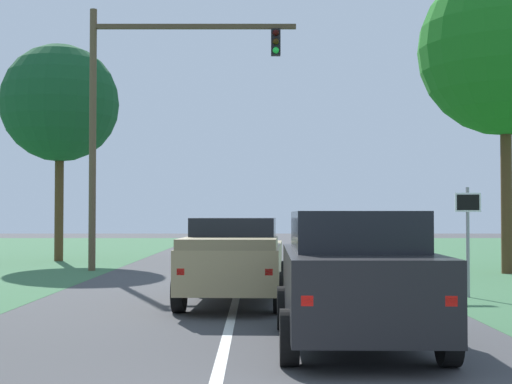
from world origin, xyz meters
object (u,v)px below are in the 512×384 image
object	(u,v)px
pickup_truck_lead	(235,259)
extra_tree_1	(60,104)
red_suv_near	(355,274)
traffic_light	(141,101)
keep_moving_sign	(468,227)
oak_tree_right	(505,50)

from	to	relation	value
pickup_truck_lead	extra_tree_1	size ratio (longest dim) A/B	0.62
pickup_truck_lead	extra_tree_1	distance (m)	17.59
red_suv_near	extra_tree_1	size ratio (longest dim) A/B	0.55
pickup_truck_lead	red_suv_near	bearing A→B (deg)	-69.92
red_suv_near	extra_tree_1	distance (m)	22.85
red_suv_near	pickup_truck_lead	bearing A→B (deg)	110.08
traffic_light	pickup_truck_lead	bearing A→B (deg)	-69.83
traffic_light	extra_tree_1	world-z (taller)	traffic_light
traffic_light	keep_moving_sign	world-z (taller)	traffic_light
pickup_truck_lead	traffic_light	world-z (taller)	traffic_light
extra_tree_1	red_suv_near	bearing A→B (deg)	-64.52
pickup_truck_lead	extra_tree_1	xyz separation A→B (m)	(-7.65, 14.84, 5.53)
red_suv_near	traffic_light	bearing A→B (deg)	110.14
traffic_light	keep_moving_sign	bearing A→B (deg)	-43.23
keep_moving_sign	traffic_light	bearing A→B (deg)	136.77
red_suv_near	keep_moving_sign	size ratio (longest dim) A/B	1.92
pickup_truck_lead	keep_moving_sign	distance (m)	5.52
traffic_light	keep_moving_sign	distance (m)	12.82
red_suv_near	keep_moving_sign	bearing A→B (deg)	61.60
keep_moving_sign	oak_tree_right	size ratio (longest dim) A/B	0.25
pickup_truck_lead	keep_moving_sign	bearing A→B (deg)	12.54
oak_tree_right	extra_tree_1	bearing A→B (deg)	157.87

